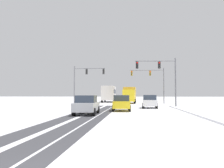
# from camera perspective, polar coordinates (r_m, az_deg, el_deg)

# --- Properties ---
(wheel_track_left_lane) EXTENTS (1.14, 31.89, 0.01)m
(wheel_track_left_lane) POSITION_cam_1_polar(r_m,az_deg,el_deg) (19.83, -9.16, -7.41)
(wheel_track_left_lane) COLOR #424247
(wheel_track_left_lane) RESTS_ON ground
(wheel_track_right_lane) EXTENTS (1.00, 31.89, 0.01)m
(wheel_track_right_lane) POSITION_cam_1_polar(r_m,az_deg,el_deg) (19.53, -5.00, -7.51)
(wheel_track_right_lane) COLOR #424247
(wheel_track_right_lane) RESTS_ON ground
(wheel_track_center) EXTENTS (0.73, 31.89, 0.01)m
(wheel_track_center) POSITION_cam_1_polar(r_m,az_deg,el_deg) (19.38, -2.09, -7.56)
(wheel_track_center) COLOR #424247
(wheel_track_center) RESTS_ON ground
(traffic_signal_far_right) EXTENTS (6.24, 0.42, 6.50)m
(traffic_signal_far_right) POSITION_cam_1_polar(r_m,az_deg,el_deg) (43.83, 9.60, 1.42)
(traffic_signal_far_right) COLOR slate
(traffic_signal_far_right) RESTS_ON ground
(traffic_signal_near_right) EXTENTS (5.40, 0.74, 6.50)m
(traffic_signal_near_right) POSITION_cam_1_polar(r_m,az_deg,el_deg) (31.83, 11.86, 2.81)
(traffic_signal_near_right) COLOR slate
(traffic_signal_near_right) RESTS_ON ground
(traffic_signal_far_left) EXTENTS (5.39, 0.41, 6.50)m
(traffic_signal_far_left) POSITION_cam_1_polar(r_m,az_deg,el_deg) (40.62, -6.55, 1.65)
(traffic_signal_far_left) COLOR slate
(traffic_signal_far_left) RESTS_ON ground
(car_white_lead) EXTENTS (2.00, 4.18, 1.62)m
(car_white_lead) POSITION_cam_1_polar(r_m,az_deg,el_deg) (29.63, 9.11, -4.18)
(car_white_lead) COLOR silver
(car_white_lead) RESTS_ON ground
(car_yellow_cab_second) EXTENTS (1.98, 4.17, 1.62)m
(car_yellow_cab_second) POSITION_cam_1_polar(r_m,az_deg,el_deg) (24.51, 2.30, -4.58)
(car_yellow_cab_second) COLOR yellow
(car_yellow_cab_second) RESTS_ON ground
(car_silver_third) EXTENTS (1.90, 4.13, 1.62)m
(car_silver_third) POSITION_cam_1_polar(r_m,az_deg,el_deg) (20.13, -6.17, -5.04)
(car_silver_third) COLOR #B7BABF
(car_silver_third) RESTS_ON ground
(bus_oncoming) EXTENTS (2.95, 11.08, 3.38)m
(bus_oncoming) POSITION_cam_1_polar(r_m,az_deg,el_deg) (51.54, -0.71, -2.15)
(bus_oncoming) COLOR silver
(bus_oncoming) RESTS_ON ground
(box_truck_delivery) EXTENTS (2.50, 7.47, 3.02)m
(box_truck_delivery) POSITION_cam_1_polar(r_m,az_deg,el_deg) (44.64, 4.26, -2.56)
(box_truck_delivery) COLOR yellow
(box_truck_delivery) RESTS_ON ground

